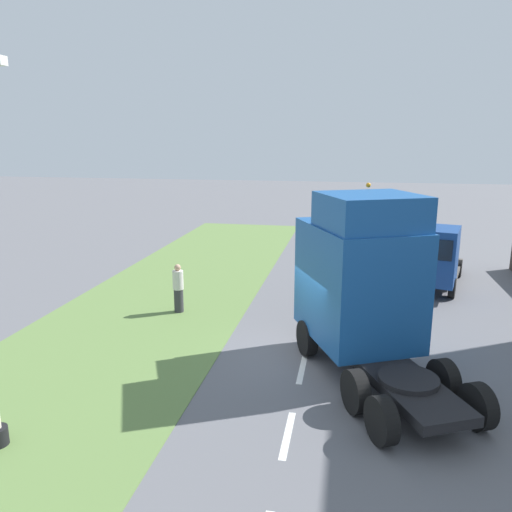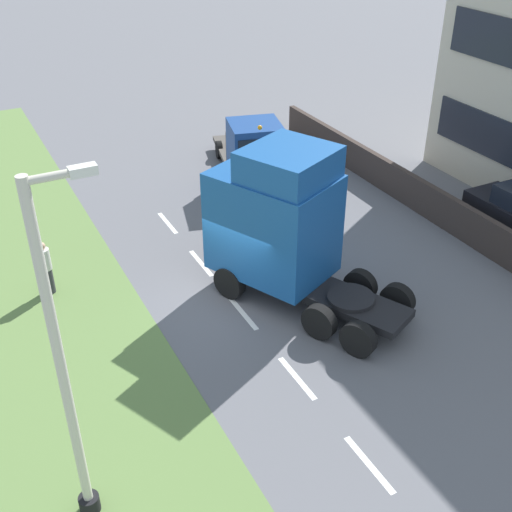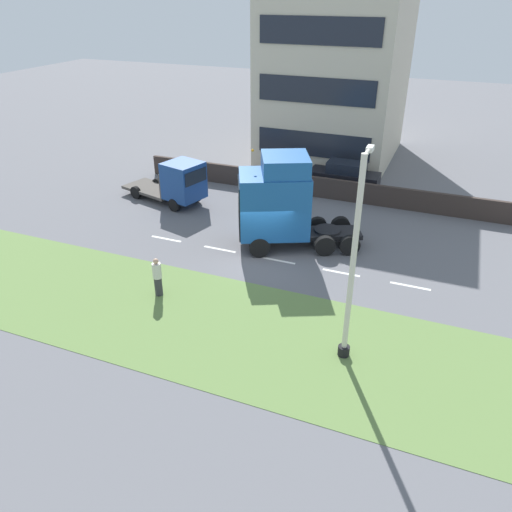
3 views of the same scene
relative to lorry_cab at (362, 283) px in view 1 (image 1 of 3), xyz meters
The scene contains 6 objects.
ground_plane 2.86m from the lorry_cab, behind, with size 120.00×120.00×0.00m, color slate.
grass_verge 7.90m from the lorry_cab, behind, with size 7.00×44.00×0.01m.
lane_markings 2.91m from the lorry_cab, 160.04° to the right, with size 0.16×14.60×0.00m.
lorry_cab is the anchor object (origin of this frame).
flatbed_truck 8.16m from the lorry_cab, 68.64° to the left, with size 3.44×6.09×2.79m.
pedestrian 7.36m from the lorry_cab, 153.20° to the left, with size 0.39×0.39×1.81m.
Camera 1 is at (1.12, -13.43, 6.26)m, focal length 35.00 mm.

